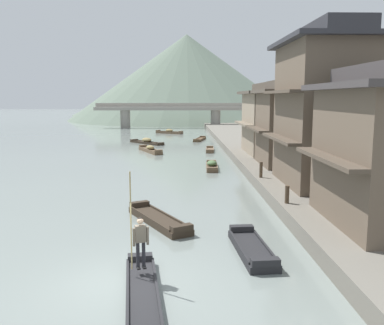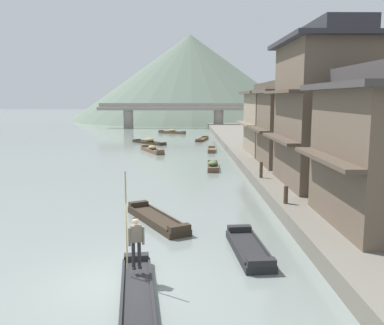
# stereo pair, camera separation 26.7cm
# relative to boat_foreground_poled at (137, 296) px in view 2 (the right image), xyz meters

# --- Properties ---
(ground_plane) EXTENTS (400.00, 400.00, 0.00)m
(ground_plane) POSITION_rel_boat_foreground_poled_xyz_m (-0.69, 1.20, -0.14)
(ground_plane) COLOR gray
(riverbank_right) EXTENTS (18.00, 110.00, 0.70)m
(riverbank_right) POSITION_rel_boat_foreground_poled_xyz_m (14.69, 31.20, 0.21)
(riverbank_right) COLOR #6B665B
(riverbank_right) RESTS_ON ground
(boat_foreground_poled) EXTENTS (1.51, 5.35, 0.41)m
(boat_foreground_poled) POSITION_rel_boat_foreground_poled_xyz_m (0.00, 0.00, 0.00)
(boat_foreground_poled) COLOR #232326
(boat_foreground_poled) RESTS_ON ground
(boatman_person) EXTENTS (0.54, 0.35, 3.04)m
(boatman_person) POSITION_rel_boat_foreground_poled_xyz_m (-0.17, 1.29, 1.29)
(boatman_person) COLOR black
(boatman_person) RESTS_ON boat_foreground_poled
(boat_moored_nearest) EXTENTS (1.07, 4.10, 0.65)m
(boat_moored_nearest) POSITION_rel_boat_foreground_poled_xyz_m (3.58, 22.22, 0.09)
(boat_moored_nearest) COLOR brown
(boat_moored_nearest) RESTS_ON ground
(boat_moored_second) EXTENTS (4.36, 3.07, 0.72)m
(boat_moored_second) POSITION_rel_boat_foreground_poled_xyz_m (-0.63, 55.68, 0.11)
(boat_moored_second) COLOR brown
(boat_moored_second) RESTS_ON ground
(boat_moored_third) EXTENTS (4.49, 4.97, 0.73)m
(boat_moored_third) POSITION_rel_boat_foreground_poled_xyz_m (-3.02, 40.89, 0.10)
(boat_moored_third) COLOR #33281E
(boat_moored_third) RESTS_ON ground
(boat_moored_far) EXTENTS (2.82, 5.07, 0.71)m
(boat_moored_far) POSITION_rel_boat_foreground_poled_xyz_m (-2.03, 32.71, 0.10)
(boat_moored_far) COLOR brown
(boat_moored_far) RESTS_ON ground
(boat_midriver_drifting) EXTENTS (1.31, 3.98, 0.49)m
(boat_midriver_drifting) POSITION_rel_boat_foreground_poled_xyz_m (3.65, 3.55, 0.03)
(boat_midriver_drifting) COLOR #232326
(boat_midriver_drifting) RESTS_ON ground
(boat_midriver_upstream) EXTENTS (3.11, 4.70, 0.51)m
(boat_midriver_upstream) POSITION_rel_boat_foreground_poled_xyz_m (0.08, 7.38, 0.03)
(boat_midriver_upstream) COLOR #33281E
(boat_midriver_upstream) RESTS_ON ground
(boat_upstream_distant) EXTENTS (1.05, 3.61, 0.38)m
(boat_upstream_distant) POSITION_rel_boat_foreground_poled_xyz_m (4.19, 33.27, -0.00)
(boat_upstream_distant) COLOR brown
(boat_upstream_distant) RESTS_ON ground
(boat_crossing_west) EXTENTS (1.98, 5.08, 0.38)m
(boat_crossing_west) POSITION_rel_boat_foreground_poled_xyz_m (3.65, 44.84, -0.01)
(boat_crossing_west) COLOR brown
(boat_crossing_west) RESTS_ON ground
(house_waterfront_second) EXTENTS (5.31, 7.37, 8.74)m
(house_waterfront_second) POSITION_rel_boat_foreground_poled_xyz_m (9.07, 12.57, 4.86)
(house_waterfront_second) COLOR brown
(house_waterfront_second) RESTS_ON riverbank_right
(house_waterfront_tall) EXTENTS (5.58, 6.28, 6.14)m
(house_waterfront_tall) POSITION_rel_boat_foreground_poled_xyz_m (9.21, 19.75, 3.57)
(house_waterfront_tall) COLOR brown
(house_waterfront_tall) RESTS_ON riverbank_right
(house_waterfront_narrow) EXTENTS (6.15, 7.85, 6.14)m
(house_waterfront_narrow) POSITION_rel_boat_foreground_poled_xyz_m (9.49, 26.38, 3.56)
(house_waterfront_narrow) COLOR gray
(house_waterfront_narrow) RESTS_ON riverbank_right
(mooring_post_dock_near) EXTENTS (0.20, 0.20, 0.83)m
(mooring_post_dock_near) POSITION_rel_boat_foreground_poled_xyz_m (6.04, 8.12, 0.98)
(mooring_post_dock_near) COLOR #473828
(mooring_post_dock_near) RESTS_ON riverbank_right
(mooring_post_dock_mid) EXTENTS (0.20, 0.20, 0.97)m
(mooring_post_dock_mid) POSITION_rel_boat_foreground_poled_xyz_m (6.04, 14.61, 1.05)
(mooring_post_dock_mid) COLOR #473828
(mooring_post_dock_mid) RESTS_ON riverbank_right
(stone_bridge) EXTENTS (27.89, 2.40, 4.57)m
(stone_bridge) POSITION_rel_boat_foreground_poled_xyz_m (-0.69, 68.44, 2.88)
(stone_bridge) COLOR gray
(stone_bridge) RESTS_ON ground
(hill_far_west) EXTENTS (52.87, 52.87, 12.63)m
(hill_far_west) POSITION_rel_boat_foreground_poled_xyz_m (-7.08, 129.96, 6.18)
(hill_far_west) COLOR #5B6B5B
(hill_far_west) RESTS_ON ground
(hill_far_centre) EXTENTS (59.61, 59.61, 21.28)m
(hill_far_centre) POSITION_rel_boat_foreground_poled_xyz_m (2.81, 99.36, 10.50)
(hill_far_centre) COLOR #5B6B5B
(hill_far_centre) RESTS_ON ground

